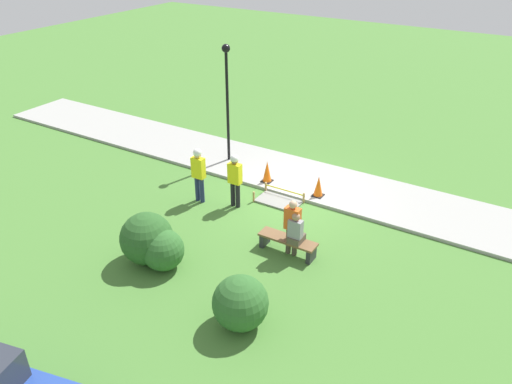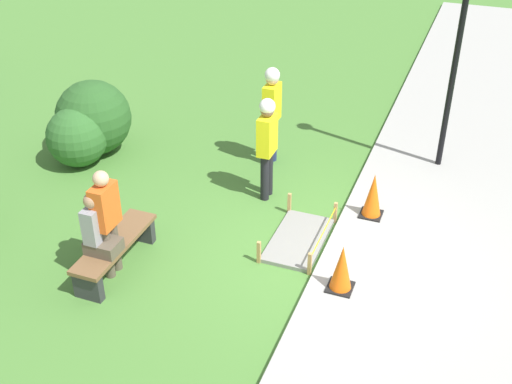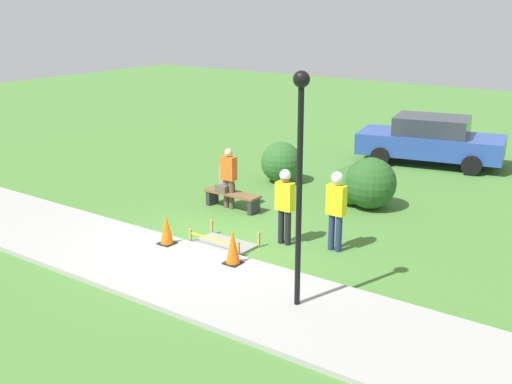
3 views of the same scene
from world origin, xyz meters
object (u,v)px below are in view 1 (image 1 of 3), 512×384
(traffic_cone_far_patch, at_px, (267,172))
(bystander_in_orange_shirt, at_px, (292,225))
(person_seated_on_bench, at_px, (296,231))
(worker_supervisor, at_px, (198,170))
(lamppost_near, at_px, (227,87))
(worker_assistant, at_px, (235,176))
(traffic_cone_near_patch, at_px, (318,186))
(park_bench, at_px, (288,243))

(traffic_cone_far_patch, relative_size, bystander_in_orange_shirt, 0.45)
(person_seated_on_bench, relative_size, worker_supervisor, 0.50)
(lamppost_near, bearing_deg, person_seated_on_bench, 140.55)
(bystander_in_orange_shirt, distance_m, lamppost_near, 6.23)
(worker_supervisor, height_order, worker_assistant, worker_supervisor)
(worker_supervisor, distance_m, lamppost_near, 3.41)
(worker_supervisor, bearing_deg, lamppost_near, -73.62)
(person_seated_on_bench, bearing_deg, worker_supervisor, -14.96)
(traffic_cone_near_patch, bearing_deg, park_bench, 100.26)
(person_seated_on_bench, bearing_deg, worker_assistant, -26.14)
(traffic_cone_far_patch, bearing_deg, person_seated_on_bench, 130.58)
(worker_supervisor, xyz_separation_m, lamppost_near, (0.83, -2.83, 1.70))
(traffic_cone_near_patch, bearing_deg, bystander_in_orange_shirt, 102.29)
(park_bench, bearing_deg, lamppost_near, -40.62)
(worker_supervisor, bearing_deg, park_bench, 164.79)
(park_bench, xyz_separation_m, worker_supervisor, (3.62, -0.98, 0.76))
(traffic_cone_far_patch, relative_size, worker_assistant, 0.42)
(traffic_cone_near_patch, distance_m, person_seated_on_bench, 3.22)
(traffic_cone_far_patch, bearing_deg, traffic_cone_near_patch, 179.70)
(park_bench, height_order, worker_supervisor, worker_supervisor)
(worker_assistant, bearing_deg, worker_supervisor, 15.99)
(person_seated_on_bench, xyz_separation_m, worker_supervisor, (3.87, -1.03, 0.27))
(bystander_in_orange_shirt, bearing_deg, traffic_cone_near_patch, -77.71)
(person_seated_on_bench, xyz_separation_m, lamppost_near, (4.70, -3.87, 1.97))
(traffic_cone_near_patch, height_order, worker_assistant, worker_assistant)
(park_bench, bearing_deg, person_seated_on_bench, 168.62)
(worker_supervisor, bearing_deg, person_seated_on_bench, 165.04)
(traffic_cone_far_patch, distance_m, worker_supervisor, 2.47)
(traffic_cone_near_patch, height_order, park_bench, traffic_cone_near_patch)
(traffic_cone_near_patch, bearing_deg, worker_supervisor, 33.94)
(traffic_cone_far_patch, xyz_separation_m, park_bench, (-2.41, 3.06, -0.15))
(traffic_cone_far_patch, relative_size, lamppost_near, 0.18)
(bystander_in_orange_shirt, xyz_separation_m, lamppost_near, (4.56, -3.81, 1.87))
(park_bench, height_order, worker_assistant, worker_assistant)
(park_bench, bearing_deg, traffic_cone_near_patch, -79.74)
(person_seated_on_bench, bearing_deg, traffic_cone_near_patch, -75.50)
(worker_supervisor, relative_size, worker_assistant, 1.03)
(traffic_cone_near_patch, xyz_separation_m, lamppost_near, (3.90, -0.77, 2.33))
(park_bench, relative_size, worker_assistant, 0.92)
(traffic_cone_far_patch, distance_m, park_bench, 3.89)
(traffic_cone_near_patch, relative_size, lamppost_near, 0.16)
(traffic_cone_far_patch, xyz_separation_m, worker_supervisor, (1.21, 2.07, 0.61))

